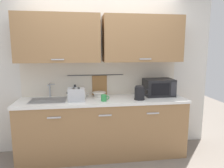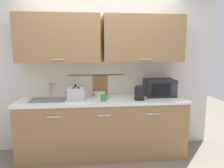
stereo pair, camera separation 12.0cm
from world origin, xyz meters
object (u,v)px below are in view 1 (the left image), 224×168
at_px(electric_kettle, 140,93).
at_px(mug_near_sink, 84,94).
at_px(dish_soap_bottle, 75,92).
at_px(toaster, 76,95).
at_px(microwave, 159,87).
at_px(mug_by_kettle, 104,98).
at_px(mixing_bowl, 99,94).

bearing_deg(electric_kettle, mug_near_sink, 161.45).
bearing_deg(dish_soap_bottle, toaster, -84.21).
bearing_deg(microwave, electric_kettle, -148.60).
bearing_deg(mug_near_sink, dish_soap_bottle, 165.48).
distance_m(microwave, mug_near_sink, 1.20).
height_order(toaster, mug_by_kettle, toaster).
bearing_deg(mixing_bowl, toaster, -147.47).
height_order(electric_kettle, toaster, electric_kettle).
distance_m(mug_near_sink, toaster, 0.26).
distance_m(dish_soap_bottle, mixing_bowl, 0.38).
bearing_deg(dish_soap_bottle, mixing_bowl, -6.71).
distance_m(dish_soap_bottle, mug_by_kettle, 0.54).
xyz_separation_m(microwave, mixing_bowl, (-0.96, 0.04, -0.09)).
height_order(electric_kettle, mug_by_kettle, electric_kettle).
xyz_separation_m(microwave, electric_kettle, (-0.38, -0.23, -0.03)).
xyz_separation_m(dish_soap_bottle, mixing_bowl, (0.38, -0.04, -0.04)).
distance_m(microwave, mixing_bowl, 0.97).
xyz_separation_m(microwave, mug_near_sink, (-1.20, 0.05, -0.09)).
bearing_deg(mug_by_kettle, dish_soap_bottle, 142.25).
xyz_separation_m(mug_near_sink, toaster, (-0.11, -0.23, 0.05)).
bearing_deg(microwave, mixing_bowl, 177.76).
bearing_deg(electric_kettle, toaster, 177.21).
xyz_separation_m(mixing_bowl, mug_by_kettle, (0.05, -0.28, 0.00)).
bearing_deg(mug_near_sink, microwave, -2.19).
xyz_separation_m(toaster, mug_by_kettle, (0.40, -0.06, -0.05)).
xyz_separation_m(mug_near_sink, mug_by_kettle, (0.28, -0.29, 0.00)).
xyz_separation_m(mixing_bowl, toaster, (-0.35, -0.22, 0.05)).
bearing_deg(mug_near_sink, toaster, -115.91).
bearing_deg(toaster, dish_soap_bottle, 95.79).
relative_size(electric_kettle, dish_soap_bottle, 1.16).
xyz_separation_m(dish_soap_bottle, mug_by_kettle, (0.42, -0.33, -0.04)).
height_order(dish_soap_bottle, mixing_bowl, dish_soap_bottle).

